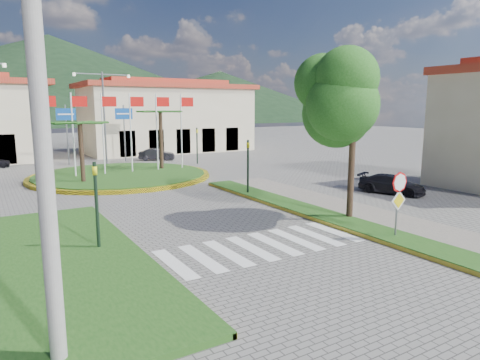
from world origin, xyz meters
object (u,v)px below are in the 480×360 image
car_side_right (392,184)px  roundabout_island (121,175)px  car_dark_b (157,154)px  deciduous_tree (354,104)px  stop_sign (399,194)px  utility_pole (42,138)px

car_side_right → roundabout_island: bearing=109.3°
car_dark_b → deciduous_tree: bearing=-156.3°
stop_sign → car_dark_b: 28.35m
roundabout_island → stop_sign: (4.90, -20.04, 1.62)m
deciduous_tree → car_dark_b: bearing=89.4°
roundabout_island → stop_sign: size_ratio=4.79×
stop_sign → deciduous_tree: size_ratio=0.39×
car_side_right → car_dark_b: bearing=84.3°
roundabout_island → utility_pole: utility_pole is taller
roundabout_island → car_dark_b: roundabout_island is taller
car_dark_b → car_side_right: bearing=-140.1°
roundabout_island → deciduous_tree: 18.55m
deciduous_tree → utility_pole: 13.94m
stop_sign → car_side_right: (7.10, 6.07, -1.24)m
roundabout_island → utility_pole: (-7.50, -22.00, 4.33)m
deciduous_tree → car_side_right: (6.50, 3.03, -4.62)m
car_dark_b → roundabout_island: bearing=169.4°
roundabout_island → car_side_right: (12.00, -13.97, 0.38)m
car_side_right → stop_sign: bearing=-160.8°
deciduous_tree → car_side_right: bearing=25.0°
car_dark_b → stop_sign: bearing=-157.5°
stop_sign → utility_pole: size_ratio=0.29×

